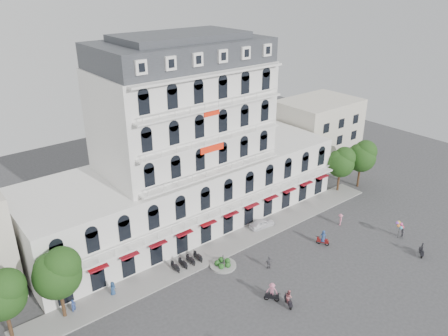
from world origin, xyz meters
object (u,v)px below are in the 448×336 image
parked_car (262,223)px  balloon_vendor (401,229)px  rider_southwest (289,298)px  rider_east (323,238)px  rider_center (272,292)px  rider_northeast (422,249)px

parked_car → balloon_vendor: balloon_vendor is taller
rider_southwest → rider_east: size_ratio=0.98×
rider_center → balloon_vendor: (22.00, -1.90, 0.10)m
parked_car → rider_center: rider_center is taller
parked_car → rider_southwest: rider_southwest is taller
rider_northeast → balloon_vendor: (1.58, 3.85, 0.42)m
rider_northeast → rider_center: (-20.42, 5.75, 0.32)m
rider_east → rider_northeast: size_ratio=1.11×
balloon_vendor → rider_northeast: bearing=-112.3°
rider_northeast → rider_center: size_ratio=0.84×
rider_east → rider_southwest: bearing=86.2°
rider_east → rider_center: 13.16m
balloon_vendor → rider_center: bearing=175.1°
parked_car → rider_southwest: size_ratio=1.78×
parked_car → rider_east: size_ratio=1.75×
rider_southwest → balloon_vendor: (21.18, -0.21, 0.27)m
parked_car → balloon_vendor: bearing=-130.0°
rider_center → balloon_vendor: bearing=45.1°
parked_car → rider_east: bearing=-151.1°
parked_car → rider_center: 14.92m
rider_northeast → balloon_vendor: bearing=-149.9°
parked_car → rider_southwest: 15.80m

